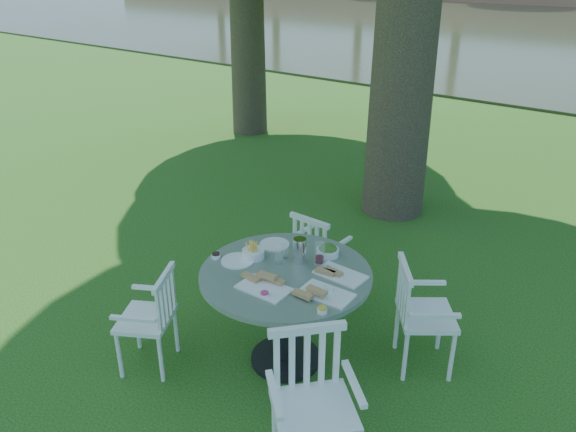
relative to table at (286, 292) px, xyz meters
The scene contains 7 objects.
ground 1.01m from the table, 134.91° to the left, with size 140.00×140.00×0.00m, color #143F0D.
table is the anchor object (origin of this frame).
chair_ne 1.00m from the table, 35.02° to the left, with size 0.60×0.61×0.89m.
chair_nw 1.01m from the table, 111.41° to the left, with size 0.44×0.41×0.84m.
chair_sw 1.01m from the table, 139.75° to the right, with size 0.55×0.56×0.83m.
chair_se 0.99m from the table, 43.70° to the right, with size 0.66×0.66×0.95m.
tableware 0.24m from the table, 88.33° to the left, with size 1.20×0.89×0.21m.
Camera 1 is at (2.75, -3.42, 2.96)m, focal length 35.00 mm.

